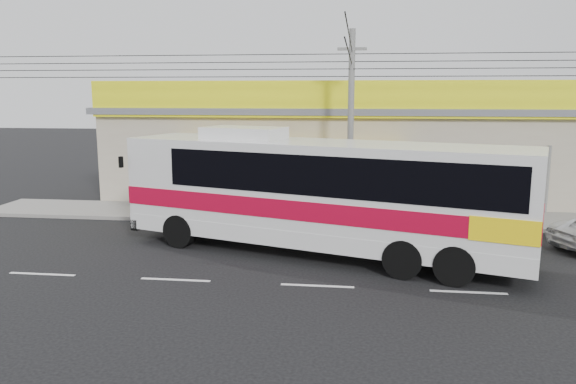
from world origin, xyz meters
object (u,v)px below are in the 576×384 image
object	(u,v)px
motorbike_red	(171,202)
motorbike_dark	(158,202)
utility_pole	(352,64)
coach_bus	(325,189)

from	to	relation	value
motorbike_red	motorbike_dark	bearing A→B (deg)	85.72
utility_pole	motorbike_red	bearing A→B (deg)	179.21
motorbike_red	coach_bus	bearing A→B (deg)	-154.67
coach_bus	utility_pole	xyz separation A→B (m)	(0.69, 4.92, 4.11)
motorbike_dark	motorbike_red	bearing A→B (deg)	-55.80
motorbike_red	utility_pole	bearing A→B (deg)	-119.24
motorbike_red	motorbike_dark	distance (m)	0.52
coach_bus	motorbike_red	distance (m)	8.64
motorbike_red	utility_pole	distance (m)	9.46
coach_bus	motorbike_dark	xyz separation A→B (m)	(-7.32, 4.81, -1.54)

